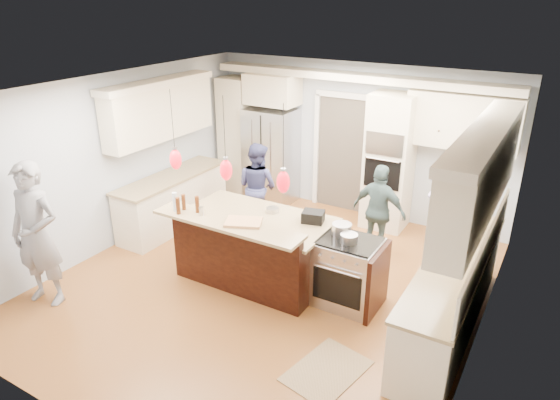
# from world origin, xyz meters

# --- Properties ---
(ground_plane) EXTENTS (6.00, 6.00, 0.00)m
(ground_plane) POSITION_xyz_m (0.00, 0.00, 0.00)
(ground_plane) COLOR #9F5F2B
(ground_plane) RESTS_ON ground
(room_shell) EXTENTS (5.54, 6.04, 2.72)m
(room_shell) POSITION_xyz_m (0.00, 0.00, 1.82)
(room_shell) COLOR #B2BCC6
(room_shell) RESTS_ON ground
(refrigerator) EXTENTS (0.90, 0.70, 1.80)m
(refrigerator) POSITION_xyz_m (-1.55, 2.64, 0.90)
(refrigerator) COLOR #B7B7BC
(refrigerator) RESTS_ON ground
(oven_column) EXTENTS (0.72, 0.69, 2.30)m
(oven_column) POSITION_xyz_m (0.75, 2.67, 1.15)
(oven_column) COLOR beige
(oven_column) RESTS_ON ground
(back_upper_cabinets) EXTENTS (5.30, 0.61, 2.54)m
(back_upper_cabinets) POSITION_xyz_m (-0.75, 2.76, 1.67)
(back_upper_cabinets) COLOR beige
(back_upper_cabinets) RESTS_ON ground
(right_counter_run) EXTENTS (0.64, 3.10, 2.51)m
(right_counter_run) POSITION_xyz_m (2.44, 0.30, 1.06)
(right_counter_run) COLOR beige
(right_counter_run) RESTS_ON ground
(left_cabinets) EXTENTS (0.64, 2.30, 2.51)m
(left_cabinets) POSITION_xyz_m (-2.44, 0.80, 1.06)
(left_cabinets) COLOR beige
(left_cabinets) RESTS_ON ground
(kitchen_island) EXTENTS (2.10, 1.46, 1.12)m
(kitchen_island) POSITION_xyz_m (-0.25, 0.07, 0.49)
(kitchen_island) COLOR black
(kitchen_island) RESTS_ON ground
(island_range) EXTENTS (0.82, 0.71, 0.92)m
(island_range) POSITION_xyz_m (1.16, 0.15, 0.46)
(island_range) COLOR #B7B7BC
(island_range) RESTS_ON ground
(pendant_lights) EXTENTS (1.75, 0.15, 1.03)m
(pendant_lights) POSITION_xyz_m (-0.25, -0.51, 1.80)
(pendant_lights) COLOR black
(pendant_lights) RESTS_ON ground
(person_bar_end) EXTENTS (0.78, 0.60, 1.92)m
(person_bar_end) POSITION_xyz_m (-2.30, -1.80, 0.96)
(person_bar_end) COLOR gray
(person_bar_end) RESTS_ON ground
(person_far_left) EXTENTS (0.81, 0.67, 1.51)m
(person_far_left) POSITION_xyz_m (-1.10, 1.46, 0.76)
(person_far_left) COLOR navy
(person_far_left) RESTS_ON ground
(person_far_right) EXTENTS (0.89, 0.45, 1.46)m
(person_far_right) POSITION_xyz_m (1.00, 1.60, 0.73)
(person_far_right) COLOR #415A5B
(person_far_right) RESTS_ON ground
(person_range_side) EXTENTS (0.95, 1.16, 1.57)m
(person_range_side) POSITION_xyz_m (2.09, 1.14, 0.78)
(person_range_side) COLOR #A691C4
(person_range_side) RESTS_ON ground
(floor_rug) EXTENTS (0.80, 1.03, 0.01)m
(floor_rug) POSITION_xyz_m (1.48, -1.16, 0.01)
(floor_rug) COLOR #947351
(floor_rug) RESTS_ON ground
(water_bottle) EXTENTS (0.08, 0.08, 0.26)m
(water_bottle) POSITION_xyz_m (-1.03, -0.61, 1.25)
(water_bottle) COLOR silver
(water_bottle) RESTS_ON kitchen_island
(beer_bottle_a) EXTENTS (0.07, 0.07, 0.21)m
(beer_bottle_a) POSITION_xyz_m (-0.97, -0.51, 1.23)
(beer_bottle_a) COLOR #4C230D
(beer_bottle_a) RESTS_ON kitchen_island
(beer_bottle_b) EXTENTS (0.06, 0.06, 0.23)m
(beer_bottle_b) POSITION_xyz_m (-0.94, -0.66, 1.23)
(beer_bottle_b) COLOR #4C230D
(beer_bottle_b) RESTS_ON kitchen_island
(beer_bottle_c) EXTENTS (0.07, 0.07, 0.22)m
(beer_bottle_c) POSITION_xyz_m (-0.76, -0.49, 1.23)
(beer_bottle_c) COLOR #4C230D
(beer_bottle_c) RESTS_ON kitchen_island
(drink_can) EXTENTS (0.07, 0.07, 0.11)m
(drink_can) POSITION_xyz_m (-0.66, -0.53, 1.18)
(drink_can) COLOR #B7B7BC
(drink_can) RESTS_ON kitchen_island
(cutting_board) EXTENTS (0.54, 0.47, 0.03)m
(cutting_board) POSITION_xyz_m (-0.05, -0.47, 1.14)
(cutting_board) COLOR tan
(cutting_board) RESTS_ON kitchen_island
(pot_large) EXTENTS (0.25, 0.25, 0.15)m
(pot_large) POSITION_xyz_m (0.98, 0.25, 0.99)
(pot_large) COLOR #B7B7BC
(pot_large) RESTS_ON island_range
(pot_small) EXTENTS (0.22, 0.22, 0.11)m
(pot_small) POSITION_xyz_m (1.15, 0.09, 0.98)
(pot_small) COLOR #B7B7BC
(pot_small) RESTS_ON island_range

